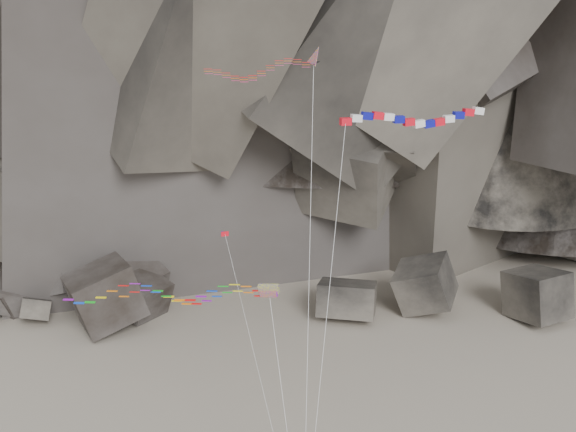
{
  "coord_description": "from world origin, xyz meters",
  "views": [
    {
      "loc": [
        2.07,
        -44.15,
        35.0
      ],
      "look_at": [
        0.61,
        6.0,
        20.13
      ],
      "focal_mm": 45.0,
      "sensor_mm": 36.0,
      "label": 1
    }
  ],
  "objects_px": {
    "delta_kite": "(254,70)",
    "parafoil_kite": "(160,293)",
    "banner_kite": "(413,120)",
    "pennant_kite": "(240,298)"
  },
  "relations": [
    {
      "from": "parafoil_kite",
      "to": "delta_kite",
      "type": "bearing_deg",
      "value": 55.19
    },
    {
      "from": "pennant_kite",
      "to": "parafoil_kite",
      "type": "bearing_deg",
      "value": -176.88
    },
    {
      "from": "banner_kite",
      "to": "delta_kite",
      "type": "bearing_deg",
      "value": 157.17
    },
    {
      "from": "delta_kite",
      "to": "banner_kite",
      "type": "height_order",
      "value": "delta_kite"
    },
    {
      "from": "delta_kite",
      "to": "pennant_kite",
      "type": "xyz_separation_m",
      "value": [
        -0.95,
        -2.89,
        -15.47
      ]
    },
    {
      "from": "parafoil_kite",
      "to": "pennant_kite",
      "type": "xyz_separation_m",
      "value": [
        5.14,
        2.3,
        -1.31
      ]
    },
    {
      "from": "delta_kite",
      "to": "parafoil_kite",
      "type": "xyz_separation_m",
      "value": [
        -6.09,
        -5.19,
        -14.16
      ]
    },
    {
      "from": "delta_kite",
      "to": "parafoil_kite",
      "type": "relative_size",
      "value": 1.84
    },
    {
      "from": "banner_kite",
      "to": "pennant_kite",
      "type": "height_order",
      "value": "banner_kite"
    },
    {
      "from": "banner_kite",
      "to": "parafoil_kite",
      "type": "height_order",
      "value": "banner_kite"
    }
  ]
}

